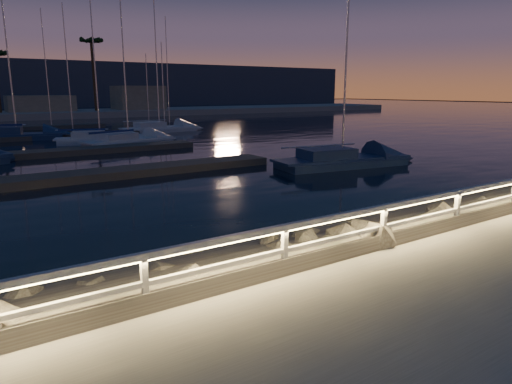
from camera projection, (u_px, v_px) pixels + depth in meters
ground at (244, 284)px, 9.00m from camera, size 400.00×400.00×0.00m
harbor_water at (26, 154)px, 34.61m from camera, size 400.00×440.00×0.60m
guard_rail at (241, 247)px, 8.80m from camera, size 44.11×0.12×1.06m
riprap at (98, 299)px, 8.75m from camera, size 36.59×3.41×1.57m
floating_docks at (23, 145)px, 35.52m from camera, size 22.00×36.00×0.40m
palm_right at (91, 44)px, 73.78m from camera, size 3.00×3.00×12.20m
sailboat_d at (339, 160)px, 26.40m from camera, size 8.56×3.70×14.03m
sailboat_g at (98, 139)px, 37.89m from camera, size 7.32×4.08×11.99m
sailboat_h at (126, 140)px, 36.60m from camera, size 7.93×4.29×12.93m
sailboat_k at (14, 135)px, 40.47m from camera, size 8.49×4.23×13.89m
sailboat_l at (158, 128)px, 48.28m from camera, size 8.31×2.88×13.84m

